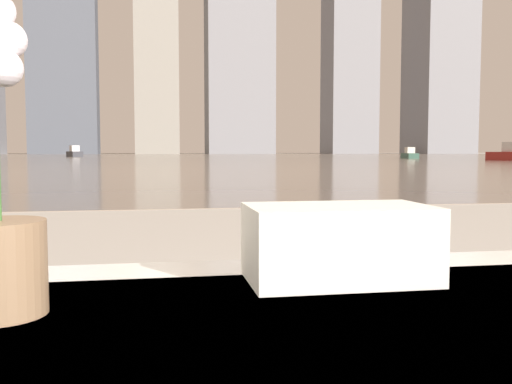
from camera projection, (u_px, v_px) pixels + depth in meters
towel_stack at (339, 243)px, 0.90m from camera, size 0.29×0.17×0.12m
harbor_water at (159, 157)px, 60.94m from camera, size 180.00×110.00×0.01m
harbor_boat_1 at (75, 153)px, 64.59m from camera, size 2.27×3.59×1.27m
harbor_boat_2 at (410, 154)px, 50.10m from camera, size 1.35×2.78×1.00m
skyline_tower_2 at (156, 1)px, 113.72m from camera, size 8.57×11.29×61.16m
skyline_tower_3 at (239, 24)px, 116.94m from camera, size 13.54×10.06×53.15m
skyline_tower_4 at (350, 45)px, 121.33m from camera, size 10.06×9.46×46.21m
skyline_tower_5 at (439, 61)px, 125.11m from camera, size 11.54×13.92×40.70m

